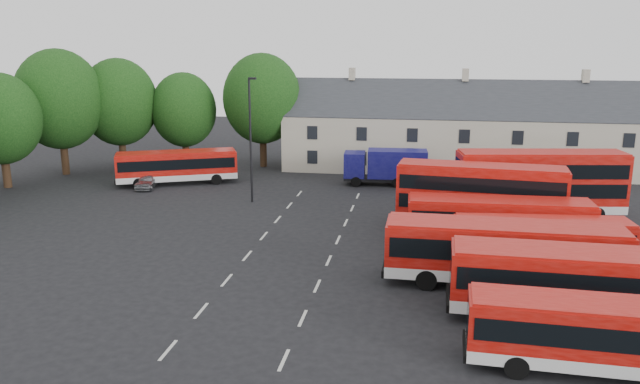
{
  "coord_description": "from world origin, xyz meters",
  "views": [
    {
      "loc": [
        10.29,
        -32.52,
        12.7
      ],
      "look_at": [
        3.14,
        9.95,
        2.2
      ],
      "focal_mm": 35.0,
      "sensor_mm": 36.0,
      "label": 1
    }
  ],
  "objects_px": {
    "bus_dd_south": "(480,193)",
    "silver_car": "(148,181)",
    "bus_row_a": "(607,332)",
    "lamppost": "(251,137)",
    "box_truck": "(387,165)"
  },
  "relations": [
    {
      "from": "bus_row_a",
      "to": "lamppost",
      "type": "distance_m",
      "value": 31.55
    },
    {
      "from": "bus_row_a",
      "to": "bus_dd_south",
      "type": "distance_m",
      "value": 19.09
    },
    {
      "from": "silver_car",
      "to": "lamppost",
      "type": "distance_m",
      "value": 11.93
    },
    {
      "from": "silver_car",
      "to": "lamppost",
      "type": "xyz_separation_m",
      "value": [
        10.47,
        -3.32,
        4.65
      ]
    },
    {
      "from": "silver_car",
      "to": "box_truck",
      "type": "bearing_deg",
      "value": 4.58
    },
    {
      "from": "bus_dd_south",
      "to": "silver_car",
      "type": "relative_size",
      "value": 2.96
    },
    {
      "from": "bus_dd_south",
      "to": "box_truck",
      "type": "distance_m",
      "value": 14.55
    },
    {
      "from": "lamppost",
      "to": "box_truck",
      "type": "bearing_deg",
      "value": 37.62
    },
    {
      "from": "bus_row_a",
      "to": "box_truck",
      "type": "relative_size",
      "value": 1.42
    },
    {
      "from": "lamppost",
      "to": "silver_car",
      "type": "bearing_deg",
      "value": 162.43
    },
    {
      "from": "bus_row_a",
      "to": "box_truck",
      "type": "bearing_deg",
      "value": 110.71
    },
    {
      "from": "box_truck",
      "to": "lamppost",
      "type": "xyz_separation_m",
      "value": [
        -10.27,
        -7.91,
        3.5
      ]
    },
    {
      "from": "lamppost",
      "to": "bus_row_a",
      "type": "bearing_deg",
      "value": -48.62
    },
    {
      "from": "bus_row_a",
      "to": "lamppost",
      "type": "bearing_deg",
      "value": 133.69
    },
    {
      "from": "box_truck",
      "to": "lamppost",
      "type": "distance_m",
      "value": 13.43
    }
  ]
}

